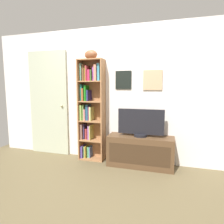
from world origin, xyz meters
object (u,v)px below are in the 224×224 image
Objects in this scene: bookshelf at (90,108)px; television at (141,123)px; football at (91,55)px; tv_stand at (140,151)px; door at (49,103)px.

television is (0.94, -0.10, -0.21)m from bookshelf.
football is 1.46m from television.
tv_stand is at bearing -90.00° from television.
bookshelf is 1.17m from tv_stand.
television is (-0.00, 0.00, 0.48)m from tv_stand.
door is at bearing 174.95° from television.
door is (-0.96, 0.10, -0.88)m from football.
bookshelf is 0.92m from door.
bookshelf is at bearing 174.14° from tv_stand.
bookshelf reaches higher than tv_stand.
door is at bearing 174.92° from tv_stand.
television is at bearing -4.36° from football.
door reaches higher than tv_stand.
door is at bearing 175.72° from bookshelf.
bookshelf is 1.66× the size of tv_stand.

